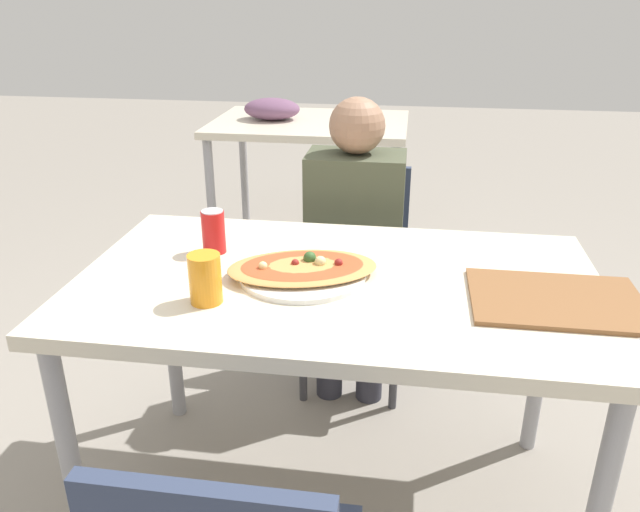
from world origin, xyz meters
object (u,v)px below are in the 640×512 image
(person_seated, at_px, (354,231))
(drink_glass, at_px, (205,279))
(pizza_main, at_px, (303,270))
(soda_can, at_px, (214,232))
(chair_far_seated, at_px, (356,264))
(dining_table, at_px, (337,303))

(person_seated, height_order, drink_glass, person_seated)
(person_seated, distance_m, pizza_main, 0.63)
(soda_can, bearing_deg, chair_far_seated, 59.36)
(person_seated, height_order, pizza_main, person_seated)
(dining_table, height_order, person_seated, person_seated)
(dining_table, xyz_separation_m, person_seated, (-0.01, 0.61, -0.03))
(pizza_main, xyz_separation_m, soda_can, (-0.28, 0.12, 0.04))
(chair_far_seated, distance_m, person_seated, 0.21)
(dining_table, bearing_deg, drink_glass, -149.08)
(dining_table, bearing_deg, soda_can, 161.68)
(dining_table, relative_size, chair_far_seated, 1.64)
(person_seated, xyz_separation_m, pizza_main, (-0.08, -0.61, 0.12))
(dining_table, relative_size, soda_can, 10.93)
(pizza_main, distance_m, drink_glass, 0.27)
(soda_can, xyz_separation_m, drink_glass, (0.07, -0.30, -0.00))
(person_seated, height_order, soda_can, person_seated)
(soda_can, bearing_deg, person_seated, 54.00)
(dining_table, bearing_deg, person_seated, 91.27)
(drink_glass, bearing_deg, chair_far_seated, 72.57)
(pizza_main, xyz_separation_m, drink_glass, (-0.20, -0.18, 0.04))
(chair_far_seated, xyz_separation_m, person_seated, (-0.00, -0.11, 0.18))
(person_seated, relative_size, soda_can, 9.01)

